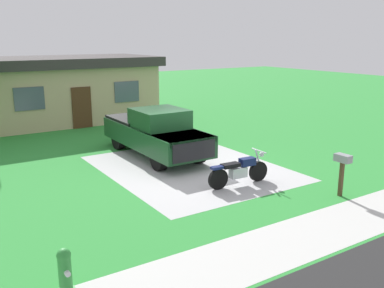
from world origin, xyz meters
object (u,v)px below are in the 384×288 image
motorcycle (239,171)px  neighbor_house (66,88)px  pickup_truck (154,132)px  fire_hydrant (65,271)px  mailbox (342,164)px

motorcycle → neighbor_house: 13.88m
pickup_truck → fire_hydrant: (-5.79, -7.44, -0.53)m
mailbox → neighbor_house: neighbor_house is taller
motorcycle → mailbox: 3.07m
motorcycle → pickup_truck: size_ratio=0.39×
mailbox → pickup_truck: bearing=109.5°
pickup_truck → fire_hydrant: bearing=-127.9°
mailbox → motorcycle: bearing=128.8°
pickup_truck → mailbox: size_ratio=4.47×
mailbox → neighbor_house: (-3.09, 16.13, 0.81)m
fire_hydrant → neighbor_house: neighbor_house is taller
fire_hydrant → neighbor_house: bearing=72.8°
motorcycle → pickup_truck: bearing=97.0°
pickup_truck → mailbox: (2.46, -6.93, 0.03)m
neighbor_house → fire_hydrant: bearing=-107.2°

